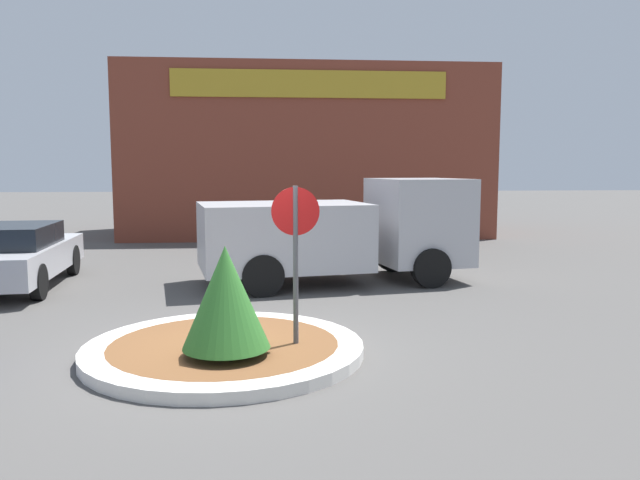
{
  "coord_description": "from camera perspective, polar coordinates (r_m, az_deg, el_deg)",
  "views": [
    {
      "loc": [
        0.59,
        -8.22,
        2.49
      ],
      "look_at": [
        1.51,
        2.55,
        1.25
      ],
      "focal_mm": 35.0,
      "sensor_mm": 36.0,
      "label": 1
    }
  ],
  "objects": [
    {
      "name": "ground_plane",
      "position": [
        8.61,
        -8.73,
        -10.32
      ],
      "size": [
        120.0,
        120.0,
        0.0
      ],
      "primitive_type": "plane",
      "color": "#514F4C"
    },
    {
      "name": "traffic_island",
      "position": [
        8.59,
        -8.74,
        -9.82
      ],
      "size": [
        3.73,
        3.73,
        0.16
      ],
      "color": "silver",
      "rests_on": "ground_plane"
    },
    {
      "name": "stop_sign",
      "position": [
        8.21,
        -2.25,
        -0.02
      ],
      "size": [
        0.64,
        0.07,
        2.26
      ],
      "color": "#4C4C51",
      "rests_on": "ground_plane"
    },
    {
      "name": "island_shrub",
      "position": [
        7.83,
        -8.61,
        -5.18
      ],
      "size": [
        1.1,
        1.1,
        1.39
      ],
      "color": "brown",
      "rests_on": "traffic_island"
    },
    {
      "name": "utility_truck",
      "position": [
        13.57,
        1.86,
        0.87
      ],
      "size": [
        6.06,
        3.27,
        2.26
      ],
      "rotation": [
        0.0,
        0.0,
        0.18
      ],
      "color": "#B2B2B7",
      "rests_on": "ground_plane"
    },
    {
      "name": "storefront_building",
      "position": [
        24.22,
        -1.39,
        7.89
      ],
      "size": [
        13.14,
        6.07,
        6.09
      ],
      "color": "brown",
      "rests_on": "ground_plane"
    },
    {
      "name": "parked_sedan_silver",
      "position": [
        14.48,
        -26.04,
        -1.21
      ],
      "size": [
        2.09,
        4.77,
        1.34
      ],
      "rotation": [
        0.0,
        0.0,
        1.65
      ],
      "color": "#B7B7BC",
      "rests_on": "ground_plane"
    }
  ]
}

